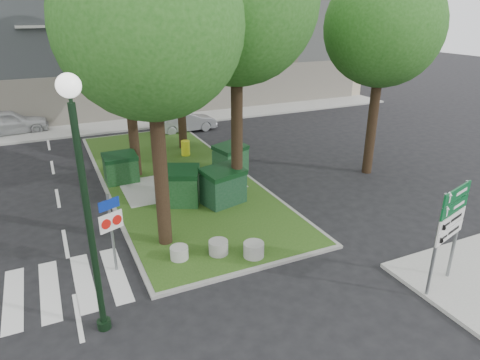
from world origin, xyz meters
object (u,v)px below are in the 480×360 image
tree_median_mid (124,15)px  dumpster_a (121,168)px  traffic_sign_pole (111,223)px  bollard_right (254,250)px  street_lamp (83,182)px  dumpster_c (223,186)px  litter_bin (186,148)px  bollard_left (179,253)px  car_white (8,122)px  tree_street_right (386,15)px  dumpster_b (178,186)px  dumpster_d (231,159)px  tree_median_near_left (151,5)px  car_silver (186,122)px  directional_sign (450,222)px  bollard_mid (218,247)px

tree_median_mid → dumpster_a: size_ratio=6.93×
dumpster_a → traffic_sign_pole: (-1.44, -6.69, 0.83)m
bollard_right → street_lamp: (-4.68, -1.19, 3.50)m
dumpster_a → dumpster_c: 5.06m
bollard_right → litter_bin: litter_bin is taller
dumpster_a → traffic_sign_pole: size_ratio=0.59×
bollard_left → dumpster_c: bearing=48.3°
street_lamp → tree_median_mid: bearing=72.7°
litter_bin → car_white: size_ratio=0.17×
tree_street_right → car_white: (-15.62, 14.33, -6.22)m
traffic_sign_pole → car_white: traffic_sign_pole is taller
tree_median_mid → car_white: size_ratio=2.22×
tree_street_right → dumpster_b: 11.13m
dumpster_d → street_lamp: (-6.95, -8.07, 3.06)m
tree_median_near_left → car_white: tree_median_near_left is taller
car_silver → traffic_sign_pole: bearing=150.3°
tree_median_mid → dumpster_c: bearing=-63.1°
dumpster_c → bollard_left: bearing=-146.5°
dumpster_b → directional_sign: (4.89, -8.14, 1.23)m
street_lamp → car_silver: (7.45, 16.19, -3.21)m
bollard_mid → bollard_left: bearing=168.7°
directional_sign → litter_bin: bearing=84.9°
dumpster_b → bollard_left: size_ratio=3.51×
bollard_left → bollard_right: bearing=-21.7°
tree_median_mid → dumpster_a: (-0.88, -0.65, -6.23)m
tree_street_right → dumpster_b: (-9.28, 0.12, -6.14)m
dumpster_d → dumpster_b: bearing=-169.3°
dumpster_b → tree_street_right: bearing=24.0°
dumpster_b → traffic_sign_pole: size_ratio=0.79×
tree_median_mid → bollard_mid: tree_median_mid is taller
tree_median_near_left → bollard_left: size_ratio=19.08×
bollard_mid → street_lamp: street_lamp is taller
bollard_mid → dumpster_d: bearing=63.0°
dumpster_a → car_white: 11.96m
bollard_right → dumpster_d: bearing=71.7°
bollard_right → litter_bin: (1.18, 10.18, 0.16)m
dumpster_a → tree_street_right: bearing=-18.4°
tree_median_mid → litter_bin: size_ratio=12.88×
bollard_right → tree_street_right: bearing=28.6°
directional_sign → dumpster_a: bearing=103.1°
bollard_left → car_silver: car_silver is taller
tree_street_right → street_lamp: (-13.04, -5.75, -3.14)m
dumpster_a → litter_bin: (3.70, 2.28, -0.25)m
tree_median_mid → directional_sign: size_ratio=3.39×
car_white → directional_sign: bearing=-159.4°
litter_bin → bollard_right: bearing=-96.6°
dumpster_c → litter_bin: size_ratio=2.36×
dumpster_d → bollard_mid: size_ratio=2.94×
street_lamp → car_white: street_lamp is taller
dumpster_b → bollard_right: bearing=-54.2°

